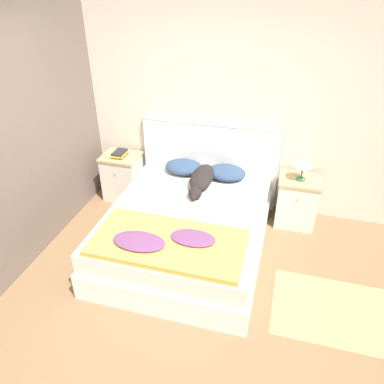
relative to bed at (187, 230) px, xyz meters
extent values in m
plane|color=brown|center=(0.00, -1.02, -0.26)|extent=(16.00, 16.00, 0.00)
cube|color=beige|center=(0.00, 1.11, 1.02)|extent=(9.00, 0.06, 2.55)
cube|color=#706056|center=(-1.58, 0.03, 1.02)|extent=(0.06, 3.10, 2.55)
cube|color=white|center=(0.00, 0.00, -0.11)|extent=(1.66, 2.03, 0.29)
cube|color=silver|center=(0.00, 0.00, 0.15)|extent=(1.60, 1.97, 0.23)
cube|color=white|center=(0.00, 1.04, 0.29)|extent=(1.74, 0.04, 1.09)
cylinder|color=white|center=(0.00, 1.04, 0.83)|extent=(1.74, 0.06, 0.06)
cube|color=silver|center=(-1.14, 0.82, 0.04)|extent=(0.46, 0.38, 0.59)
cube|color=tan|center=(-1.14, 0.82, 0.35)|extent=(0.48, 0.40, 0.03)
sphere|color=tan|center=(-1.14, 0.62, 0.20)|extent=(0.02, 0.02, 0.02)
cube|color=silver|center=(1.14, 0.82, 0.04)|extent=(0.46, 0.38, 0.59)
cube|color=tan|center=(1.14, 0.82, 0.35)|extent=(0.48, 0.40, 0.03)
sphere|color=tan|center=(1.14, 0.62, 0.20)|extent=(0.02, 0.02, 0.02)
ellipsoid|color=navy|center=(-0.27, 0.79, 0.34)|extent=(0.48, 0.36, 0.15)
ellipsoid|color=navy|center=(0.27, 0.79, 0.34)|extent=(0.48, 0.36, 0.15)
cube|color=gold|center=(0.00, -0.60, 0.30)|extent=(1.42, 0.72, 0.06)
ellipsoid|color=#663860|center=(-0.25, -0.71, 0.34)|extent=(0.50, 0.29, 0.05)
ellipsoid|color=#663860|center=(0.21, -0.53, 0.34)|extent=(0.43, 0.25, 0.05)
ellipsoid|color=black|center=(0.03, 0.56, 0.36)|extent=(0.26, 0.57, 0.19)
sphere|color=black|center=(0.03, 0.24, 0.34)|extent=(0.15, 0.15, 0.15)
ellipsoid|color=black|center=(0.03, 0.17, 0.33)|extent=(0.07, 0.08, 0.06)
cone|color=black|center=(-0.02, 0.25, 0.40)|extent=(0.05, 0.05, 0.05)
cone|color=black|center=(0.07, 0.25, 0.40)|extent=(0.05, 0.05, 0.05)
ellipsoid|color=black|center=(0.06, 0.80, 0.31)|extent=(0.17, 0.25, 0.07)
cube|color=#AD2D28|center=(-1.13, 0.81, 0.37)|extent=(0.15, 0.21, 0.02)
cube|color=gold|center=(-1.14, 0.80, 0.39)|extent=(0.17, 0.20, 0.02)
cube|color=#232328|center=(-1.14, 0.81, 0.42)|extent=(0.14, 0.22, 0.02)
cylinder|color=#336B4C|center=(1.14, 0.81, 0.37)|extent=(0.11, 0.11, 0.02)
cylinder|color=#336B4C|center=(1.14, 0.81, 0.46)|extent=(0.02, 0.02, 0.16)
cone|color=beige|center=(1.14, 0.81, 0.61)|extent=(0.21, 0.21, 0.13)
cube|color=tan|center=(1.57, -0.50, -0.26)|extent=(1.13, 0.83, 0.00)
camera|label=1|loc=(0.93, -3.14, 2.53)|focal=35.00mm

